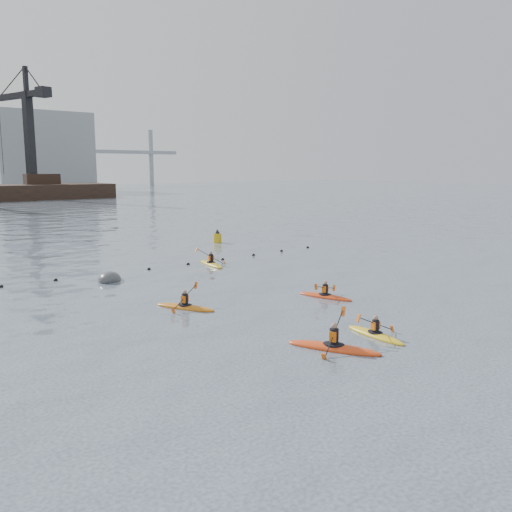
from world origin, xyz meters
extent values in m
plane|color=#343F4C|center=(0.00, 0.00, 0.00)|extent=(400.00, 400.00, 0.00)
sphere|color=black|center=(-8.00, 22.72, 0.03)|extent=(0.24, 0.24, 0.24)
sphere|color=black|center=(-5.00, 22.58, 0.03)|extent=(0.24, 0.24, 0.24)
sphere|color=black|center=(-2.00, 22.41, 0.03)|extent=(0.24, 0.24, 0.24)
sphere|color=black|center=(1.00, 22.28, 0.03)|extent=(0.24, 0.24, 0.24)
sphere|color=black|center=(4.00, 22.25, 0.03)|extent=(0.24, 0.24, 0.24)
sphere|color=black|center=(7.00, 22.34, 0.03)|extent=(0.24, 0.24, 0.24)
sphere|color=black|center=(10.00, 22.50, 0.03)|extent=(0.24, 0.24, 0.24)
sphere|color=black|center=(13.00, 22.66, 0.03)|extent=(0.24, 0.24, 0.24)
sphere|color=black|center=(16.00, 22.75, 0.03)|extent=(0.24, 0.24, 0.24)
cube|color=black|center=(22.00, 110.00, 4.20)|extent=(7.00, 3.00, 2.20)
cube|color=black|center=(20.00, 110.00, 12.60)|extent=(1.96, 1.96, 19.00)
cube|color=black|center=(19.34, 112.46, 21.50)|extent=(5.56, 16.73, 1.20)
cube|color=black|center=(21.54, 104.25, 21.50)|extent=(2.80, 3.08, 2.00)
cube|color=black|center=(20.00, 110.00, 24.60)|extent=(0.98, 0.98, 5.00)
cube|color=gray|center=(35.00, 150.00, 11.00)|extent=(26.00, 14.00, 22.00)
cube|color=gray|center=(55.00, 170.00, 12.00)|extent=(70.00, 2.00, 1.20)
cylinder|color=gray|center=(30.00, 170.00, 10.00)|extent=(1.60, 1.60, 20.00)
cylinder|color=gray|center=(80.00, 170.00, 10.00)|extent=(1.60, 1.60, 20.00)
ellipsoid|color=red|center=(-1.18, 3.71, 0.05)|extent=(2.25, 3.56, 0.36)
cylinder|color=black|center=(-1.18, 3.71, 0.19)|extent=(0.91, 0.91, 0.07)
cylinder|color=black|center=(-1.18, 3.71, 0.51)|extent=(0.34, 0.34, 0.59)
cube|color=#DA5B0C|center=(-1.18, 3.71, 0.53)|extent=(0.47, 0.40, 0.38)
sphere|color=#8C6651|center=(-1.18, 3.71, 0.90)|extent=(0.24, 0.24, 0.24)
cylinder|color=black|center=(-1.18, 3.71, 0.62)|extent=(1.99, 1.01, 1.22)
cube|color=#D85914|center=(-2.21, 3.20, 0.07)|extent=(0.28, 0.25, 0.36)
cube|color=#D85914|center=(-0.15, 4.22, 1.17)|extent=(0.28, 0.25, 0.36)
ellipsoid|color=gold|center=(1.29, 3.77, 0.04)|extent=(0.88, 3.06, 0.30)
cylinder|color=black|center=(1.29, 3.77, 0.16)|extent=(0.62, 0.62, 0.06)
cylinder|color=black|center=(1.29, 3.77, 0.42)|extent=(0.28, 0.28, 0.49)
cube|color=#DA5B0C|center=(1.29, 3.77, 0.44)|extent=(0.36, 0.24, 0.32)
sphere|color=#8C6651|center=(1.29, 3.77, 0.75)|extent=(0.20, 0.20, 0.20)
cylinder|color=black|center=(1.29, 3.77, 0.52)|extent=(1.92, 0.21, 0.85)
cube|color=#D85914|center=(0.34, 3.86, 0.90)|extent=(0.18, 0.15, 0.31)
cube|color=#D85914|center=(2.25, 3.68, 0.14)|extent=(0.18, 0.15, 0.31)
ellipsoid|color=#BE6611|center=(-2.36, 12.25, 0.04)|extent=(2.01, 3.16, 0.32)
cylinder|color=black|center=(-2.36, 12.25, 0.17)|extent=(0.81, 0.81, 0.06)
cylinder|color=black|center=(-2.36, 12.25, 0.45)|extent=(0.30, 0.30, 0.52)
cube|color=#DA5B0C|center=(-2.36, 12.25, 0.47)|extent=(0.42, 0.36, 0.34)
sphere|color=#8C6651|center=(-2.36, 12.25, 0.80)|extent=(0.21, 0.21, 0.21)
cylinder|color=black|center=(-2.36, 12.25, 0.55)|extent=(1.87, 0.96, 0.84)
cube|color=#D85914|center=(-3.28, 11.79, 0.18)|extent=(0.22, 0.20, 0.34)
cube|color=#D85914|center=(-1.45, 12.71, 0.92)|extent=(0.22, 0.20, 0.34)
ellipsoid|color=gold|center=(5.20, 21.18, 0.04)|extent=(1.21, 3.41, 0.33)
cylinder|color=black|center=(5.20, 21.18, 0.18)|extent=(0.72, 0.72, 0.06)
cylinder|color=black|center=(5.20, 21.18, 0.47)|extent=(0.31, 0.31, 0.54)
cube|color=#DA5B0C|center=(5.20, 21.18, 0.49)|extent=(0.41, 0.29, 0.36)
sphere|color=#8C6651|center=(5.20, 21.18, 0.84)|extent=(0.22, 0.22, 0.22)
cylinder|color=black|center=(5.20, 21.18, 0.58)|extent=(1.97, 0.36, 1.22)
cube|color=#D85914|center=(4.14, 21.35, 1.13)|extent=(0.25, 0.18, 0.33)
cube|color=#D85914|center=(6.25, 21.00, 0.02)|extent=(0.25, 0.18, 0.33)
ellipsoid|color=red|center=(4.46, 9.60, 0.04)|extent=(1.43, 3.14, 0.31)
cylinder|color=black|center=(4.46, 9.60, 0.16)|extent=(0.71, 0.71, 0.06)
cylinder|color=black|center=(4.46, 9.60, 0.43)|extent=(0.29, 0.29, 0.50)
cube|color=#DA5B0C|center=(4.46, 9.60, 0.45)|extent=(0.39, 0.30, 0.33)
sphere|color=#8C6651|center=(4.46, 9.60, 0.77)|extent=(0.20, 0.20, 0.20)
cylinder|color=black|center=(4.46, 9.60, 0.53)|extent=(2.01, 0.60, 0.50)
cube|color=#D85914|center=(5.41, 9.86, 0.31)|extent=(0.15, 0.16, 0.33)
cube|color=#D85914|center=(3.51, 9.33, 0.75)|extent=(0.15, 0.16, 0.33)
ellipsoid|color=#404345|center=(-2.44, 20.67, 0.00)|extent=(2.46, 2.68, 1.53)
cylinder|color=gold|center=(11.94, 30.13, 0.33)|extent=(0.76, 0.76, 0.98)
cone|color=black|center=(11.94, 30.13, 1.04)|extent=(0.48, 0.48, 0.38)
camera|label=1|loc=(-15.47, -9.45, 6.66)|focal=38.00mm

